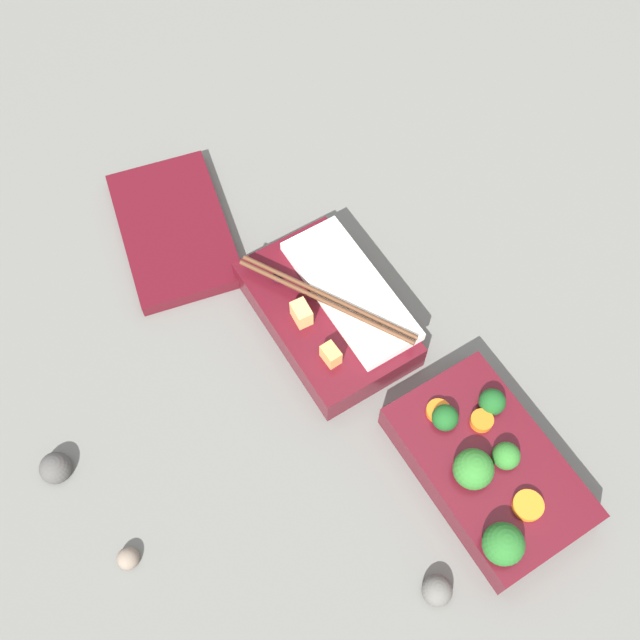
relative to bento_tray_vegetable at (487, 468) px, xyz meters
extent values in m
plane|color=slate|center=(0.10, 0.01, -0.02)|extent=(3.00, 3.00, 0.00)
cube|color=#510F19|center=(0.00, 0.00, 0.00)|extent=(0.20, 0.12, 0.04)
sphere|color=#236023|center=(-0.07, 0.04, 0.02)|extent=(0.04, 0.04, 0.04)
sphere|color=#2D7028|center=(0.00, 0.02, 0.02)|extent=(0.04, 0.04, 0.04)
sphere|color=#19511E|center=(0.06, 0.01, 0.02)|extent=(0.03, 0.03, 0.03)
sphere|color=#19511E|center=(0.05, -0.04, 0.02)|extent=(0.03, 0.03, 0.03)
sphere|color=#2D7028|center=(0.00, -0.02, 0.02)|extent=(0.03, 0.03, 0.03)
cylinder|color=orange|center=(-0.05, 0.00, 0.02)|extent=(0.03, 0.03, 0.01)
cylinder|color=orange|center=(0.07, 0.01, 0.02)|extent=(0.03, 0.03, 0.01)
cylinder|color=orange|center=(0.04, -0.02, 0.02)|extent=(0.03, 0.03, 0.01)
cube|color=#510F19|center=(0.23, 0.04, 0.00)|extent=(0.20, 0.12, 0.04)
cube|color=white|center=(0.23, 0.02, 0.02)|extent=(0.17, 0.07, 0.01)
cube|color=#F4A356|center=(0.17, 0.07, 0.02)|extent=(0.02, 0.02, 0.02)
cube|color=#EAB266|center=(0.23, 0.07, 0.02)|extent=(0.02, 0.02, 0.02)
sphere|color=#381942|center=(0.28, 0.07, 0.02)|extent=(0.01, 0.01, 0.01)
cylinder|color=#56331E|center=(0.23, 0.04, 0.03)|extent=(0.18, 0.11, 0.01)
cylinder|color=#56331E|center=(0.23, 0.04, 0.03)|extent=(0.18, 0.11, 0.01)
cube|color=#510F19|center=(0.42, 0.13, -0.01)|extent=(0.21, 0.16, 0.02)
sphere|color=#474442|center=(0.23, 0.36, -0.01)|extent=(0.03, 0.03, 0.03)
sphere|color=#595651|center=(-0.06, 0.10, -0.02)|extent=(0.03, 0.03, 0.03)
sphere|color=#7A6B5B|center=(0.11, 0.33, -0.02)|extent=(0.02, 0.02, 0.02)
camera|label=1|loc=(-0.10, 0.25, 0.70)|focal=42.00mm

